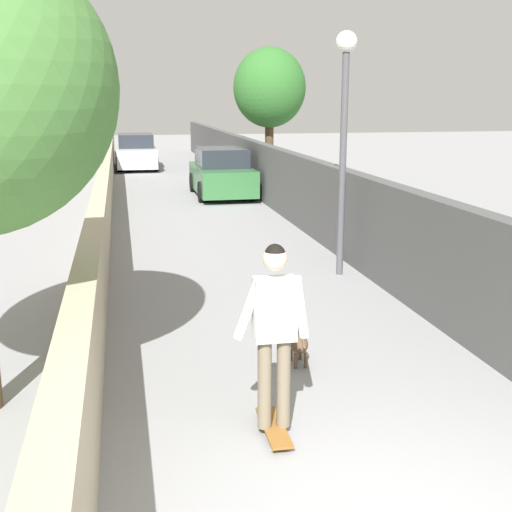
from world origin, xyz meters
TOP-DOWN VIEW (x-y plane):
  - ground_plane at (14.00, 0.00)m, footprint 80.00×80.00m
  - wall_left at (12.00, 2.39)m, footprint 48.00×0.30m
  - fence_right at (12.00, -2.39)m, footprint 48.00×0.30m
  - tree_right_mid at (19.00, -3.19)m, footprint 2.49×2.49m
  - lamp_post at (7.27, -1.84)m, footprint 0.36×0.36m
  - skateboard at (1.88, 0.64)m, footprint 0.80×0.21m
  - person_skateboarder at (1.88, 0.64)m, footprint 0.23×0.71m
  - dog at (3.48, -0.02)m, footprint 1.91×0.78m
  - car_near at (17.26, -1.24)m, footprint 3.83×1.80m
  - car_far at (26.42, 1.24)m, footprint 4.31×1.80m

SIDE VIEW (x-z plane):
  - ground_plane at x=14.00m, z-range 0.00..0.00m
  - skateboard at x=1.88m, z-range 0.03..0.11m
  - dog at x=3.48m, z-range -0.25..0.80m
  - wall_left at x=12.00m, z-range 0.00..1.24m
  - car_near at x=17.26m, z-range -0.06..1.48m
  - car_far at x=26.42m, z-range -0.05..1.49m
  - fence_right at x=12.00m, z-range 0.00..1.73m
  - person_skateboarder at x=1.88m, z-range 0.24..2.00m
  - lamp_post at x=7.27m, z-range 0.78..4.97m
  - tree_right_mid at x=19.00m, z-range 1.01..5.80m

